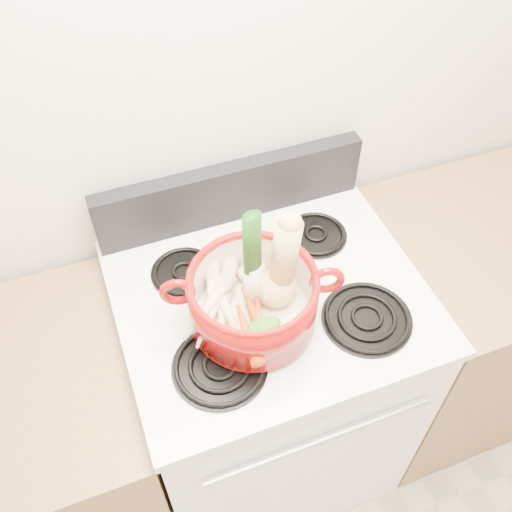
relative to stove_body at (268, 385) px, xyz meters
name	(u,v)px	position (x,y,z in m)	size (l,w,h in m)	color
wall_back	(221,102)	(0.00, 0.35, 0.84)	(3.50, 0.02, 2.60)	beige
stove_body	(268,385)	(0.00, 0.00, 0.00)	(0.76, 0.65, 0.92)	white
cooktop	(271,296)	(0.00, 0.00, 0.47)	(0.78, 0.67, 0.03)	white
control_backsplash	(231,192)	(0.00, 0.30, 0.58)	(0.76, 0.05, 0.18)	black
oven_handle	(321,440)	(0.00, -0.34, 0.32)	(0.02, 0.02, 0.60)	silver
burner_front_left	(220,366)	(-0.19, -0.16, 0.50)	(0.22, 0.22, 0.02)	black
burner_front_right	(367,318)	(0.19, -0.16, 0.50)	(0.22, 0.22, 0.02)	black
burner_back_left	(184,271)	(-0.19, 0.14, 0.50)	(0.17, 0.17, 0.02)	black
burner_back_right	(316,234)	(0.19, 0.14, 0.50)	(0.17, 0.17, 0.02)	black
dutch_oven	(253,299)	(-0.07, -0.07, 0.58)	(0.30, 0.30, 0.15)	maroon
pot_handle_left	(177,292)	(-0.24, -0.02, 0.63)	(0.08, 0.08, 0.02)	maroon
pot_handle_right	(327,280)	(0.09, -0.11, 0.63)	(0.08, 0.08, 0.02)	maroon
squash	(277,265)	(-0.01, -0.06, 0.67)	(0.11, 0.11, 0.26)	tan
leek	(252,262)	(-0.07, -0.04, 0.69)	(0.05, 0.05, 0.31)	silver
ginger	(251,273)	(-0.04, 0.03, 0.56)	(0.07, 0.05, 0.04)	tan
parsnip_0	(224,301)	(-0.13, -0.03, 0.56)	(0.05, 0.05, 0.24)	beige
parsnip_1	(211,311)	(-0.17, -0.06, 0.57)	(0.04, 0.04, 0.19)	beige
parsnip_2	(224,302)	(-0.14, -0.05, 0.58)	(0.04, 0.04, 0.20)	beige
parsnip_3	(208,306)	(-0.18, -0.05, 0.58)	(0.04, 0.04, 0.19)	beige
parsnip_4	(212,284)	(-0.15, 0.01, 0.58)	(0.04, 0.04, 0.21)	beige
carrot_0	(254,322)	(-0.09, -0.11, 0.55)	(0.03, 0.03, 0.15)	#D7480A
carrot_1	(248,334)	(-0.11, -0.14, 0.56)	(0.03, 0.03, 0.16)	#DF430B
carrot_2	(256,316)	(-0.08, -0.11, 0.57)	(0.03, 0.03, 0.17)	#C04609
carrot_3	(259,322)	(-0.08, -0.13, 0.58)	(0.03, 0.03, 0.15)	#CB460A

